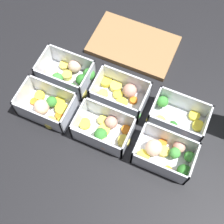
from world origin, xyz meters
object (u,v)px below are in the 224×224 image
Objects in this scene: container_far_right at (176,118)px; container_near_right at (167,154)px; container_near_center at (105,131)px; container_near_left at (48,107)px; container_far_left at (68,75)px; container_far_center at (121,95)px.

container_near_right is at bearing -84.04° from container_far_right.
container_near_center is 1.01× the size of container_far_right.
container_near_left is at bearing -161.44° from container_far_right.
container_near_center is at bearing -178.28° from container_near_right.
container_near_right is 0.97× the size of container_far_left.
container_near_left is 0.19m from container_near_center.
container_near_left is at bearing 179.83° from container_near_center.
container_far_left is (-0.37, 0.12, 0.00)m from container_near_right.
container_near_right is 0.22m from container_far_center.
container_far_center is at bearing 34.62° from container_near_left.
container_far_center is 0.18m from container_far_right.
container_near_center and container_far_center have the same top height.
container_near_center is 1.03× the size of container_far_left.
container_near_left and container_far_center have the same top height.
container_near_center is 0.21m from container_far_right.
container_near_left is at bearing -92.25° from container_far_left.
container_near_right is at bearing -32.94° from container_far_center.
container_far_left is at bearing 87.75° from container_near_left.
container_far_right is at bearing 95.96° from container_near_right.
container_near_center is at bearing -33.57° from container_far_left.
container_near_right is at bearing -17.36° from container_far_left.
container_near_left and container_far_right have the same top height.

